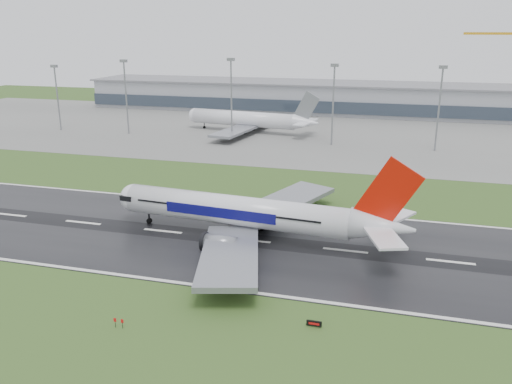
% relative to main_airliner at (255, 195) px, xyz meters
% --- Properties ---
extents(ground, '(520.00, 520.00, 0.00)m').
position_rel_main_airliner_xyz_m(ground, '(-20.66, -1.49, -9.71)').
color(ground, '#2D4B1B').
rests_on(ground, ground).
extents(runway, '(400.00, 45.00, 0.10)m').
position_rel_main_airliner_xyz_m(runway, '(-20.66, -1.49, -9.66)').
color(runway, black).
rests_on(runway, ground).
extents(apron, '(400.00, 130.00, 0.08)m').
position_rel_main_airliner_xyz_m(apron, '(-20.66, 123.51, -9.67)').
color(apron, slate).
rests_on(apron, ground).
extents(terminal, '(240.00, 36.00, 15.00)m').
position_rel_main_airliner_xyz_m(terminal, '(-20.66, 183.51, -2.21)').
color(terminal, gray).
rests_on(terminal, ground).
extents(main_airliner, '(70.08, 67.26, 19.21)m').
position_rel_main_airliner_xyz_m(main_airliner, '(0.00, 0.00, 0.00)').
color(main_airliner, silver).
rests_on(main_airliner, runway).
extents(parked_airliner, '(69.69, 66.09, 18.15)m').
position_rel_main_airliner_xyz_m(parked_airliner, '(-34.92, 115.43, -0.55)').
color(parked_airliner, silver).
rests_on(parked_airliner, apron).
extents(runway_sign, '(2.31, 0.57, 1.04)m').
position_rel_main_airliner_xyz_m(runway_sign, '(17.79, -30.97, -9.19)').
color(runway_sign, black).
rests_on(runway_sign, ground).
extents(floodmast_0, '(0.64, 0.64, 27.07)m').
position_rel_main_airliner_xyz_m(floodmast_0, '(-116.79, 98.51, 3.83)').
color(floodmast_0, gray).
rests_on(floodmast_0, ground).
extents(floodmast_1, '(0.64, 0.64, 29.74)m').
position_rel_main_airliner_xyz_m(floodmast_1, '(-83.39, 98.51, 5.16)').
color(floodmast_1, gray).
rests_on(floodmast_1, ground).
extents(floodmast_2, '(0.64, 0.64, 30.98)m').
position_rel_main_airliner_xyz_m(floodmast_2, '(-36.98, 98.51, 5.78)').
color(floodmast_2, gray).
rests_on(floodmast_2, ground).
extents(floodmast_3, '(0.64, 0.64, 29.46)m').
position_rel_main_airliner_xyz_m(floodmast_3, '(3.32, 98.51, 5.02)').
color(floodmast_3, gray).
rests_on(floodmast_3, ground).
extents(floodmast_4, '(0.64, 0.64, 29.46)m').
position_rel_main_airliner_xyz_m(floodmast_4, '(41.27, 98.51, 5.02)').
color(floodmast_4, gray).
rests_on(floodmast_4, ground).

